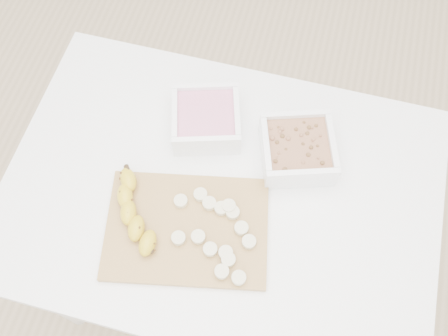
% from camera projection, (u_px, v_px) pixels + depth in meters
% --- Properties ---
extents(ground, '(3.50, 3.50, 0.00)m').
position_uv_depth(ground, '(222.00, 270.00, 1.82)').
color(ground, '#C6AD89').
rests_on(ground, ground).
extents(table, '(1.00, 0.70, 0.75)m').
position_uv_depth(table, '(221.00, 206.00, 1.23)').
color(table, white).
rests_on(table, ground).
extents(bowl_yogurt, '(0.20, 0.20, 0.07)m').
position_uv_depth(bowl_yogurt, '(206.00, 119.00, 1.19)').
color(bowl_yogurt, white).
rests_on(bowl_yogurt, table).
extents(bowl_granola, '(0.21, 0.21, 0.08)m').
position_uv_depth(bowl_granola, '(297.00, 149.00, 1.15)').
color(bowl_granola, white).
rests_on(bowl_granola, table).
extents(cutting_board, '(0.40, 0.32, 0.01)m').
position_uv_depth(cutting_board, '(187.00, 228.00, 1.10)').
color(cutting_board, '#A77740').
rests_on(cutting_board, table).
extents(banana, '(0.13, 0.21, 0.04)m').
position_uv_depth(banana, '(135.00, 213.00, 1.09)').
color(banana, gold).
rests_on(banana, cutting_board).
extents(banana_slices, '(0.20, 0.19, 0.02)m').
position_uv_depth(banana_slices, '(217.00, 232.00, 1.08)').
color(banana_slices, beige).
rests_on(banana_slices, cutting_board).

